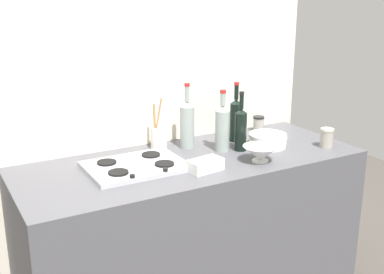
{
  "coord_description": "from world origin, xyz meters",
  "views": [
    {
      "loc": [
        -1.17,
        -2.09,
        1.75
      ],
      "look_at": [
        0.0,
        0.0,
        1.02
      ],
      "focal_mm": 45.87,
      "sensor_mm": 36.0,
      "label": 1
    }
  ],
  "objects_px": {
    "wine_bottle_leftmost": "(241,128)",
    "utensil_crock": "(159,137)",
    "butter_dish": "(205,165)",
    "wine_bottle_mid_left": "(187,124)",
    "condiment_jar_front": "(258,124)",
    "stovetop_hob": "(136,166)",
    "wine_bottle_mid_right": "(222,127)",
    "condiment_jar_rear": "(327,138)",
    "wine_bottle_rightmost": "(236,119)",
    "plate_stack": "(267,140)",
    "mixing_bowl": "(260,153)"
  },
  "relations": [
    {
      "from": "condiment_jar_front",
      "to": "condiment_jar_rear",
      "type": "height_order",
      "value": "condiment_jar_rear"
    },
    {
      "from": "wine_bottle_rightmost",
      "to": "mixing_bowl",
      "type": "relative_size",
      "value": 1.91
    },
    {
      "from": "stovetop_hob",
      "to": "condiment_jar_rear",
      "type": "height_order",
      "value": "condiment_jar_rear"
    },
    {
      "from": "stovetop_hob",
      "to": "wine_bottle_mid_right",
      "type": "relative_size",
      "value": 1.42
    },
    {
      "from": "wine_bottle_mid_right",
      "to": "butter_dish",
      "type": "relative_size",
      "value": 2.01
    },
    {
      "from": "wine_bottle_rightmost",
      "to": "butter_dish",
      "type": "height_order",
      "value": "wine_bottle_rightmost"
    },
    {
      "from": "butter_dish",
      "to": "wine_bottle_mid_left",
      "type": "bearing_deg",
      "value": 74.83
    },
    {
      "from": "stovetop_hob",
      "to": "wine_bottle_rightmost",
      "type": "xyz_separation_m",
      "value": [
        0.68,
        0.14,
        0.12
      ]
    },
    {
      "from": "condiment_jar_front",
      "to": "stovetop_hob",
      "type": "bearing_deg",
      "value": -165.53
    },
    {
      "from": "butter_dish",
      "to": "condiment_jar_rear",
      "type": "height_order",
      "value": "condiment_jar_rear"
    },
    {
      "from": "plate_stack",
      "to": "wine_bottle_rightmost",
      "type": "relative_size",
      "value": 0.62
    },
    {
      "from": "wine_bottle_mid_right",
      "to": "stovetop_hob",
      "type": "bearing_deg",
      "value": -176.61
    },
    {
      "from": "stovetop_hob",
      "to": "butter_dish",
      "type": "xyz_separation_m",
      "value": [
        0.28,
        -0.19,
        0.02
      ]
    },
    {
      "from": "condiment_jar_rear",
      "to": "plate_stack",
      "type": "bearing_deg",
      "value": 147.91
    },
    {
      "from": "stovetop_hob",
      "to": "plate_stack",
      "type": "distance_m",
      "value": 0.78
    },
    {
      "from": "stovetop_hob",
      "to": "condiment_jar_front",
      "type": "relative_size",
      "value": 4.99
    },
    {
      "from": "mixing_bowl",
      "to": "condiment_jar_rear",
      "type": "relative_size",
      "value": 1.67
    },
    {
      "from": "plate_stack",
      "to": "stovetop_hob",
      "type": "bearing_deg",
      "value": 177.64
    },
    {
      "from": "condiment_jar_front",
      "to": "wine_bottle_rightmost",
      "type": "bearing_deg",
      "value": -158.04
    },
    {
      "from": "wine_bottle_mid_right",
      "to": "utensil_crock",
      "type": "distance_m",
      "value": 0.36
    },
    {
      "from": "wine_bottle_mid_right",
      "to": "butter_dish",
      "type": "xyz_separation_m",
      "value": [
        -0.24,
        -0.22,
        -0.1
      ]
    },
    {
      "from": "stovetop_hob",
      "to": "butter_dish",
      "type": "bearing_deg",
      "value": -34.03
    },
    {
      "from": "condiment_jar_front",
      "to": "condiment_jar_rear",
      "type": "distance_m",
      "value": 0.46
    },
    {
      "from": "wine_bottle_mid_left",
      "to": "utensil_crock",
      "type": "relative_size",
      "value": 1.25
    },
    {
      "from": "butter_dish",
      "to": "condiment_jar_rear",
      "type": "distance_m",
      "value": 0.77
    },
    {
      "from": "wine_bottle_mid_right",
      "to": "utensil_crock",
      "type": "bearing_deg",
      "value": 144.27
    },
    {
      "from": "butter_dish",
      "to": "wine_bottle_leftmost",
      "type": "bearing_deg",
      "value": 28.4
    },
    {
      "from": "stovetop_hob",
      "to": "condiment_jar_front",
      "type": "xyz_separation_m",
      "value": [
        0.92,
        0.24,
        0.03
      ]
    },
    {
      "from": "utensil_crock",
      "to": "wine_bottle_leftmost",
      "type": "bearing_deg",
      "value": -33.78
    },
    {
      "from": "wine_bottle_leftmost",
      "to": "condiment_jar_rear",
      "type": "bearing_deg",
      "value": -23.11
    },
    {
      "from": "plate_stack",
      "to": "utensil_crock",
      "type": "bearing_deg",
      "value": 153.83
    },
    {
      "from": "wine_bottle_mid_left",
      "to": "condiment_jar_rear",
      "type": "xyz_separation_m",
      "value": [
        0.68,
        -0.37,
        -0.08
      ]
    },
    {
      "from": "wine_bottle_rightmost",
      "to": "condiment_jar_rear",
      "type": "relative_size",
      "value": 3.18
    },
    {
      "from": "wine_bottle_leftmost",
      "to": "stovetop_hob",
      "type": "bearing_deg",
      "value": 178.63
    },
    {
      "from": "wine_bottle_mid_right",
      "to": "mixing_bowl",
      "type": "distance_m",
      "value": 0.27
    },
    {
      "from": "utensil_crock",
      "to": "condiment_jar_front",
      "type": "relative_size",
      "value": 3.02
    },
    {
      "from": "wine_bottle_leftmost",
      "to": "utensil_crock",
      "type": "bearing_deg",
      "value": 146.22
    },
    {
      "from": "stovetop_hob",
      "to": "condiment_jar_front",
      "type": "bearing_deg",
      "value": 14.47
    },
    {
      "from": "butter_dish",
      "to": "utensil_crock",
      "type": "height_order",
      "value": "utensil_crock"
    },
    {
      "from": "butter_dish",
      "to": "utensil_crock",
      "type": "bearing_deg",
      "value": 96.09
    },
    {
      "from": "condiment_jar_front",
      "to": "butter_dish",
      "type": "bearing_deg",
      "value": -146.0
    },
    {
      "from": "plate_stack",
      "to": "butter_dish",
      "type": "xyz_separation_m",
      "value": [
        -0.5,
        -0.16,
        -0.01
      ]
    },
    {
      "from": "wine_bottle_rightmost",
      "to": "utensil_crock",
      "type": "bearing_deg",
      "value": 168.29
    },
    {
      "from": "mixing_bowl",
      "to": "wine_bottle_mid_left",
      "type": "bearing_deg",
      "value": 118.56
    },
    {
      "from": "wine_bottle_mid_left",
      "to": "butter_dish",
      "type": "height_order",
      "value": "wine_bottle_mid_left"
    },
    {
      "from": "condiment_jar_front",
      "to": "condiment_jar_rear",
      "type": "xyz_separation_m",
      "value": [
        0.14,
        -0.44,
        0.01
      ]
    },
    {
      "from": "stovetop_hob",
      "to": "wine_bottle_rightmost",
      "type": "relative_size",
      "value": 1.38
    },
    {
      "from": "stovetop_hob",
      "to": "butter_dish",
      "type": "relative_size",
      "value": 2.86
    },
    {
      "from": "wine_bottle_leftmost",
      "to": "wine_bottle_mid_right",
      "type": "xyz_separation_m",
      "value": [
        -0.09,
        0.05,
        0.01
      ]
    },
    {
      "from": "wine_bottle_mid_left",
      "to": "wine_bottle_rightmost",
      "type": "height_order",
      "value": "wine_bottle_mid_left"
    }
  ]
}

